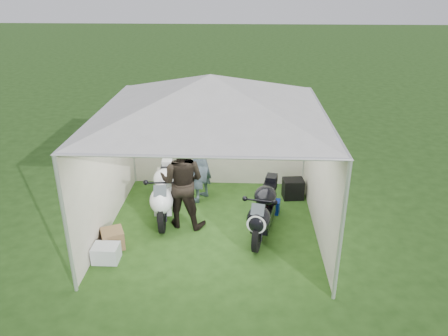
{
  "coord_description": "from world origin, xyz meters",
  "views": [
    {
      "loc": [
        0.57,
        -7.39,
        4.52
      ],
      "look_at": [
        0.21,
        0.35,
        1.11
      ],
      "focal_mm": 35.0,
      "sensor_mm": 36.0,
      "label": 1
    }
  ],
  "objects_px": {
    "motorcycle_white": "(164,192)",
    "crate_1": "(113,239)",
    "motorcycle_black": "(263,210)",
    "paddock_stand": "(270,206)",
    "canopy_tent": "(211,98)",
    "person_dark_jacket": "(182,182)",
    "crate_0": "(106,253)",
    "person_blue_jacket": "(199,159)",
    "equipment_box": "(293,189)"
  },
  "relations": [
    {
      "from": "motorcycle_white",
      "to": "person_dark_jacket",
      "type": "bearing_deg",
      "value": -39.27
    },
    {
      "from": "paddock_stand",
      "to": "canopy_tent",
      "type": "bearing_deg",
      "value": -152.97
    },
    {
      "from": "canopy_tent",
      "to": "person_dark_jacket",
      "type": "relative_size",
      "value": 3.05
    },
    {
      "from": "equipment_box",
      "to": "crate_1",
      "type": "bearing_deg",
      "value": -148.74
    },
    {
      "from": "motorcycle_white",
      "to": "crate_1",
      "type": "relative_size",
      "value": 5.23
    },
    {
      "from": "motorcycle_black",
      "to": "equipment_box",
      "type": "distance_m",
      "value": 1.72
    },
    {
      "from": "person_dark_jacket",
      "to": "equipment_box",
      "type": "bearing_deg",
      "value": -140.1
    },
    {
      "from": "canopy_tent",
      "to": "person_blue_jacket",
      "type": "height_order",
      "value": "canopy_tent"
    },
    {
      "from": "motorcycle_white",
      "to": "crate_1",
      "type": "xyz_separation_m",
      "value": [
        -0.76,
        -1.16,
        -0.38
      ]
    },
    {
      "from": "crate_1",
      "to": "crate_0",
      "type": "bearing_deg",
      "value": -90.0
    },
    {
      "from": "motorcycle_black",
      "to": "paddock_stand",
      "type": "bearing_deg",
      "value": 90.0
    },
    {
      "from": "canopy_tent",
      "to": "crate_0",
      "type": "distance_m",
      "value": 3.24
    },
    {
      "from": "person_dark_jacket",
      "to": "crate_1",
      "type": "xyz_separation_m",
      "value": [
        -1.18,
        -0.87,
        -0.76
      ]
    },
    {
      "from": "paddock_stand",
      "to": "crate_0",
      "type": "relative_size",
      "value": 0.86
    },
    {
      "from": "motorcycle_black",
      "to": "paddock_stand",
      "type": "relative_size",
      "value": 4.96
    },
    {
      "from": "motorcycle_black",
      "to": "crate_0",
      "type": "xyz_separation_m",
      "value": [
        -2.73,
        -0.98,
        -0.38
      ]
    },
    {
      "from": "canopy_tent",
      "to": "person_blue_jacket",
      "type": "xyz_separation_m",
      "value": [
        -0.35,
        1.11,
        -1.62
      ]
    },
    {
      "from": "person_dark_jacket",
      "to": "crate_0",
      "type": "distance_m",
      "value": 1.91
    },
    {
      "from": "canopy_tent",
      "to": "motorcycle_white",
      "type": "relative_size",
      "value": 2.83
    },
    {
      "from": "person_dark_jacket",
      "to": "person_blue_jacket",
      "type": "bearing_deg",
      "value": -90.26
    },
    {
      "from": "motorcycle_white",
      "to": "person_dark_jacket",
      "type": "distance_m",
      "value": 0.63
    },
    {
      "from": "canopy_tent",
      "to": "crate_0",
      "type": "relative_size",
      "value": 12.72
    },
    {
      "from": "motorcycle_black",
      "to": "person_blue_jacket",
      "type": "relative_size",
      "value": 0.99
    },
    {
      "from": "paddock_stand",
      "to": "crate_0",
      "type": "xyz_separation_m",
      "value": [
        -2.92,
        -1.83,
        0.01
      ]
    },
    {
      "from": "canopy_tent",
      "to": "crate_1",
      "type": "bearing_deg",
      "value": -154.98
    },
    {
      "from": "motorcycle_white",
      "to": "equipment_box",
      "type": "relative_size",
      "value": 4.53
    },
    {
      "from": "motorcycle_black",
      "to": "crate_1",
      "type": "relative_size",
      "value": 4.94
    },
    {
      "from": "paddock_stand",
      "to": "equipment_box",
      "type": "xyz_separation_m",
      "value": [
        0.53,
        0.68,
        0.08
      ]
    },
    {
      "from": "person_blue_jacket",
      "to": "crate_1",
      "type": "height_order",
      "value": "person_blue_jacket"
    },
    {
      "from": "canopy_tent",
      "to": "motorcycle_black",
      "type": "xyz_separation_m",
      "value": [
        0.98,
        -0.25,
        -2.05
      ]
    },
    {
      "from": "canopy_tent",
      "to": "equipment_box",
      "type": "distance_m",
      "value": 3.17
    },
    {
      "from": "motorcycle_white",
      "to": "motorcycle_black",
      "type": "xyz_separation_m",
      "value": [
        1.97,
        -0.6,
        -0.02
      ]
    },
    {
      "from": "motorcycle_white",
      "to": "crate_0",
      "type": "distance_m",
      "value": 1.79
    },
    {
      "from": "paddock_stand",
      "to": "person_blue_jacket",
      "type": "bearing_deg",
      "value": 161.18
    },
    {
      "from": "person_dark_jacket",
      "to": "crate_1",
      "type": "distance_m",
      "value": 1.65
    },
    {
      "from": "paddock_stand",
      "to": "crate_1",
      "type": "relative_size",
      "value": 1.0
    },
    {
      "from": "motorcycle_black",
      "to": "equipment_box",
      "type": "height_order",
      "value": "motorcycle_black"
    },
    {
      "from": "person_dark_jacket",
      "to": "crate_0",
      "type": "relative_size",
      "value": 4.17
    },
    {
      "from": "crate_0",
      "to": "person_dark_jacket",
      "type": "bearing_deg",
      "value": 47.53
    },
    {
      "from": "crate_0",
      "to": "crate_1",
      "type": "bearing_deg",
      "value": 90.0
    },
    {
      "from": "motorcycle_white",
      "to": "crate_0",
      "type": "xyz_separation_m",
      "value": [
        -0.76,
        -1.57,
        -0.4
      ]
    },
    {
      "from": "paddock_stand",
      "to": "person_dark_jacket",
      "type": "height_order",
      "value": "person_dark_jacket"
    },
    {
      "from": "canopy_tent",
      "to": "paddock_stand",
      "type": "distance_m",
      "value": 2.76
    },
    {
      "from": "canopy_tent",
      "to": "motorcycle_white",
      "type": "bearing_deg",
      "value": 160.91
    },
    {
      "from": "paddock_stand",
      "to": "motorcycle_white",
      "type": "bearing_deg",
      "value": -173.33
    },
    {
      "from": "person_blue_jacket",
      "to": "paddock_stand",
      "type": "bearing_deg",
      "value": 96.57
    },
    {
      "from": "canopy_tent",
      "to": "paddock_stand",
      "type": "xyz_separation_m",
      "value": [
        1.17,
        0.6,
        -2.43
      ]
    },
    {
      "from": "person_blue_jacket",
      "to": "crate_0",
      "type": "xyz_separation_m",
      "value": [
        -1.4,
        -2.34,
        -0.81
      ]
    },
    {
      "from": "paddock_stand",
      "to": "equipment_box",
      "type": "relative_size",
      "value": 0.86
    },
    {
      "from": "motorcycle_black",
      "to": "person_dark_jacket",
      "type": "relative_size",
      "value": 1.02
    }
  ]
}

